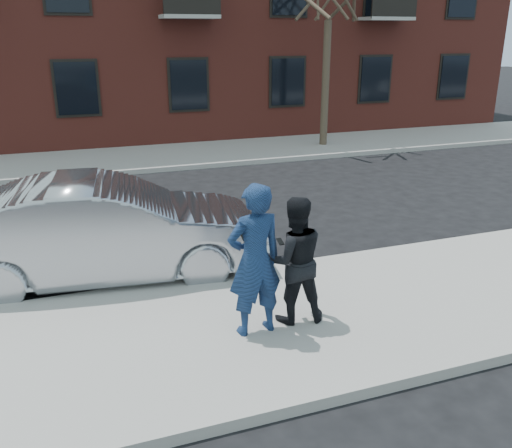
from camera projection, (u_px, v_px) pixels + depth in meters
name	position (u px, v px, depth m)	size (l,w,h in m)	color
ground	(381.00, 302.00, 8.37)	(100.00, 100.00, 0.00)	black
near_sidewalk	(390.00, 304.00, 8.13)	(50.00, 3.50, 0.15)	gray
near_curb	(334.00, 260.00, 9.72)	(50.00, 0.10, 0.15)	#999691
far_sidewalk	(200.00, 154.00, 18.33)	(50.00, 3.50, 0.15)	gray
far_curb	(215.00, 165.00, 16.73)	(50.00, 0.10, 0.15)	#999691
silver_sedan	(107.00, 230.00, 8.90)	(1.82, 5.21, 1.72)	#999BA3
man_hoodie	(255.00, 260.00, 6.92)	(0.80, 0.57, 2.05)	navy
man_peacoat	(294.00, 260.00, 7.28)	(0.95, 0.79, 1.78)	black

